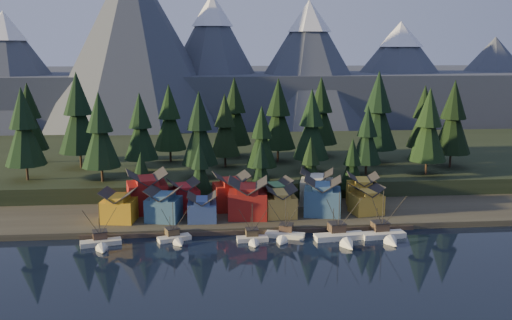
{
  "coord_description": "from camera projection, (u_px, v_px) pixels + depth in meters",
  "views": [
    {
      "loc": [
        -10.87,
        -114.8,
        43.94
      ],
      "look_at": [
        2.66,
        30.0,
        15.05
      ],
      "focal_mm": 40.0,
      "sensor_mm": 36.0,
      "label": 1
    }
  ],
  "objects": [
    {
      "name": "house_front_6",
      "position": [
        366.0,
        199.0,
        147.26
      ],
      "size": [
        8.62,
        8.3,
        7.44
      ],
      "rotation": [
        0.0,
        0.0,
        0.19
      ],
      "color": "gold",
      "rests_on": "shore_strip"
    },
    {
      "name": "hillside",
      "position": [
        234.0,
        161.0,
        208.98
      ],
      "size": [
        420.0,
        100.0,
        6.0
      ],
      "primitive_type": "cube",
      "color": "black",
      "rests_on": "ground"
    },
    {
      "name": "boat_4",
      "position": [
        284.0,
        231.0,
        132.58
      ],
      "size": [
        9.79,
        10.19,
        10.51
      ],
      "rotation": [
        0.0,
        0.0,
        -0.32
      ],
      "color": "white",
      "rests_on": "ground"
    },
    {
      "name": "boat_3",
      "position": [
        253.0,
        234.0,
        130.23
      ],
      "size": [
        7.43,
        8.05,
        9.81
      ],
      "rotation": [
        0.0,
        0.0,
        0.04
      ],
      "color": "silver",
      "rests_on": "ground"
    },
    {
      "name": "tree_shore_0",
      "position": [
        142.0,
        175.0,
        156.34
      ],
      "size": [
        6.24,
        6.24,
        14.53
      ],
      "color": "#332319",
      "rests_on": "shore_strip"
    },
    {
      "name": "tree_hill_5",
      "position": [
        199.0,
        131.0,
        165.5
      ],
      "size": [
        11.03,
        11.03,
        25.68
      ],
      "color": "#332319",
      "rests_on": "hillside"
    },
    {
      "name": "tree_hill_9",
      "position": [
        312.0,
        127.0,
        173.47
      ],
      "size": [
        11.06,
        11.06,
        25.77
      ],
      "color": "#332319",
      "rests_on": "hillside"
    },
    {
      "name": "house_front_1",
      "position": [
        164.0,
        204.0,
        141.28
      ],
      "size": [
        9.54,
        9.31,
        8.21
      ],
      "rotation": [
        0.0,
        0.0,
        -0.24
      ],
      "color": "#315575",
      "rests_on": "shore_strip"
    },
    {
      "name": "tree_hill_14",
      "position": [
        424.0,
        119.0,
        193.95
      ],
      "size": [
        10.91,
        10.91,
        25.41
      ],
      "color": "#332319",
      "rests_on": "hillside"
    },
    {
      "name": "house_front_4",
      "position": [
        280.0,
        201.0,
        144.82
      ],
      "size": [
        7.85,
        8.43,
        7.76
      ],
      "rotation": [
        0.0,
        0.0,
        0.04
      ],
      "color": "#AF903E",
      "rests_on": "shore_strip"
    },
    {
      "name": "shore_strip",
      "position": [
        243.0,
        203.0,
        160.58
      ],
      "size": [
        400.0,
        50.0,
        1.5
      ],
      "primitive_type": "cube",
      "color": "#312D24",
      "rests_on": "ground"
    },
    {
      "name": "tree_hill_8",
      "position": [
        278.0,
        116.0,
        189.11
      ],
      "size": [
        12.02,
        12.02,
        28.01
      ],
      "color": "#332319",
      "rests_on": "hillside"
    },
    {
      "name": "tree_hill_10",
      "position": [
        321.0,
        113.0,
        198.38
      ],
      "size": [
        12.0,
        12.0,
        27.96
      ],
      "color": "#332319",
      "rests_on": "hillside"
    },
    {
      "name": "mountain_ridge",
      "position": [
        214.0,
        79.0,
        324.8
      ],
      "size": [
        560.0,
        190.0,
        90.0
      ],
      "color": "#4E5665",
      "rests_on": "ground"
    },
    {
      "name": "house_front_5",
      "position": [
        322.0,
        195.0,
        146.17
      ],
      "size": [
        10.79,
        10.16,
        9.66
      ],
      "rotation": [
        0.0,
        0.0,
        -0.22
      ],
      "color": "#335679",
      "rests_on": "shore_strip"
    },
    {
      "name": "tree_shore_2",
      "position": [
        261.0,
        168.0,
        159.08
      ],
      "size": [
        7.32,
        7.32,
        17.06
      ],
      "color": "#332319",
      "rests_on": "shore_strip"
    },
    {
      "name": "boat_1",
      "position": [
        175.0,
        233.0,
        130.68
      ],
      "size": [
        8.21,
        8.73,
        10.01
      ],
      "rotation": [
        0.0,
        0.0,
        0.36
      ],
      "color": "beige",
      "rests_on": "ground"
    },
    {
      "name": "house_back_0",
      "position": [
        147.0,
        190.0,
        148.62
      ],
      "size": [
        11.6,
        11.29,
        10.82
      ],
      "rotation": [
        0.0,
        0.0,
        0.2
      ],
      "color": "maroon",
      "rests_on": "shore_strip"
    },
    {
      "name": "tree_hill_12",
      "position": [
        378.0,
        113.0,
        185.89
      ],
      "size": [
        13.13,
        13.13,
        30.58
      ],
      "color": "#332319",
      "rests_on": "hillside"
    },
    {
      "name": "tree_hill_13",
      "position": [
        428.0,
        128.0,
        169.68
      ],
      "size": [
        11.29,
        11.29,
        26.3
      ],
      "color": "#332319",
      "rests_on": "hillside"
    },
    {
      "name": "dock",
      "position": [
        250.0,
        230.0,
        137.68
      ],
      "size": [
        80.0,
        4.0,
        1.0
      ],
      "primitive_type": "cube",
      "color": "#463A32",
      "rests_on": "ground"
    },
    {
      "name": "tree_shore_3",
      "position": [
        310.0,
        165.0,
        160.26
      ],
      "size": [
        7.72,
        7.72,
        17.99
      ],
      "color": "#332319",
      "rests_on": "shore_strip"
    },
    {
      "name": "house_back_1",
      "position": [
        184.0,
        195.0,
        149.42
      ],
      "size": [
        9.09,
        9.15,
        8.33
      ],
      "rotation": [
        0.0,
        0.0,
        0.26
      ],
      "color": "maroon",
      "rests_on": "shore_strip"
    },
    {
      "name": "tree_hill_0",
      "position": [
        24.0,
        130.0,
        162.75
      ],
      "size": [
        11.58,
        11.58,
        26.98
      ],
      "color": "#332319",
      "rests_on": "hillside"
    },
    {
      "name": "boat_0",
      "position": [
        101.0,
        238.0,
        127.41
      ],
      "size": [
        9.66,
        10.12,
        10.77
      ],
      "rotation": [
        0.0,
        0.0,
        0.24
      ],
      "color": "beige",
      "rests_on": "ground"
    },
    {
      "name": "tree_hill_6",
      "position": [
        225.0,
        127.0,
        181.1
      ],
      "size": [
        10.11,
        10.11,
        23.55
      ],
      "color": "#332319",
      "rests_on": "hillside"
    },
    {
      "name": "house_front_3",
      "position": [
        248.0,
        197.0,
        143.82
      ],
      "size": [
        10.57,
        10.16,
        9.84
      ],
      "rotation": [
        0.0,
        0.0,
        -0.1
      ],
      "color": "maroon",
      "rests_on": "shore_strip"
    },
    {
      "name": "tree_hill_3",
      "position": [
        140.0,
        129.0,
        173.74
      ],
      "size": [
        10.55,
        10.55,
        24.58
      ],
      "color": "#332319",
      "rests_on": "hillside"
    },
    {
      "name": "tree_hill_7",
      "position": [
        262.0,
        139.0,
        165.64
      ],
      "size": [
        9.2,
        9.2,
        21.44
      ],
      "color": "#332319",
      "rests_on": "hillside"
    },
    {
      "name": "boat_6",
      "position": [
        385.0,
        229.0,
        132.23
      ],
      "size": [
        10.85,
        11.63,
        12.45
      ],
      "rotation": [
        0.0,
        0.0,
        0.1
      ],
      "color": "white",
      "rests_on": "ground"
    },
    {
      "name": "tree_hill_2",
      "position": [
        100.0,
        133.0,
        160.97
      ],
      "size": [
        11.08,
        11.08,
        25.82
      ],
      "color": "#332319",
      "rests_on": "hillside"
    },
    {
      "name": "house_front_2",
      "position": [
        202.0,
        207.0,
        141.09
      ],
      "size": [
        7.12,
        7.18,
        6.9
      ],
      "rotation": [
        0.0,
        0.0,
        -0.01
      ],
      "color": "#384E84",
      "rests_on": "shore_strip"
    },
    {
      "name": "house_back_5",
      "position": [
        362.0,
        189.0,
        153.79
      ],
      "size": [
        8.98,
        9.06,
        8.9
      ],
      "rotation": [
        0.0,
        0.0,
        -0.14
      ],
      "color": "gold",
      "rests_on": "shore_strip"
    },
    {
      "name": "house_front_0",
      "position": [
        119.0,
        205.0,
        140.59
      ],
      "size": [
        9.01,
        8.65,
        7.95
      ],
      "rotation": [
        0.0,
        0.0,
        -0.15
      ],
      "color": "gold",
      "rests_on": "shore_strip"
    },
    {
      "name": "house_back_2",
      "position": [
        232.0,
        190.0,
        151.07
      ],
      "size": [
        10.16,
        9.53,
        9.66
      ],
      "rotation": [
        0.0,
        0.0,
        0.14
      ],
      "color": "maroon",
      "rests_on": "shore_strip"
    },
    {
      "name": "tree_hill_17",
      "position": [
        453.0,
        120.0,
        180.38
      ],
      "size": [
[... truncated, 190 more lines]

